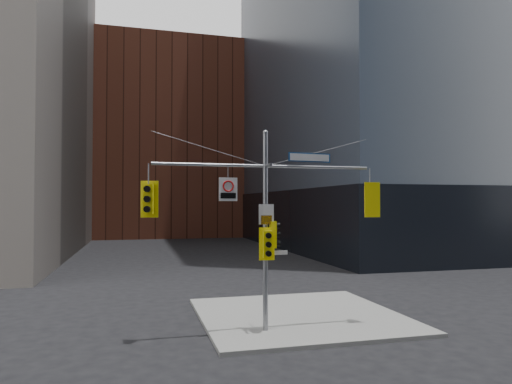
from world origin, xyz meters
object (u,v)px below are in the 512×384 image
traffic_light_pole_front (268,244)px  traffic_light_west_arm (148,199)px  signal_assembly (265,210)px  traffic_light_pole_side (274,235)px  traffic_light_east_arm (370,200)px  street_sign_blade (310,157)px  regulatory_sign_arm (228,189)px

traffic_light_pole_front → traffic_light_west_arm: bearing=-178.3°
signal_assembly → traffic_light_pole_front: signal_assembly is taller
traffic_light_pole_side → traffic_light_east_arm: bearing=-84.8°
traffic_light_west_arm → traffic_light_pole_side: (4.40, -0.01, -1.26)m
traffic_light_pole_side → traffic_light_pole_front: size_ratio=0.82×
street_sign_blade → traffic_light_pole_front: bearing=-176.7°
street_sign_blade → traffic_light_east_arm: bearing=-5.9°
signal_assembly → traffic_light_pole_side: size_ratio=8.37×
traffic_light_west_arm → traffic_light_pole_front: 4.38m
signal_assembly → regulatory_sign_arm: size_ratio=9.66×
signal_assembly → regulatory_sign_arm: signal_assembly is taller
traffic_light_pole_side → traffic_light_west_arm: bearing=95.1°
street_sign_blade → traffic_light_pole_side: bearing=174.2°
traffic_light_pole_side → traffic_light_pole_front: traffic_light_pole_side is taller
traffic_light_pole_front → street_sign_blade: bearing=14.7°
regulatory_sign_arm → traffic_light_pole_side: bearing=-3.4°
traffic_light_west_arm → regulatory_sign_arm: size_ratio=1.51×
regulatory_sign_arm → street_sign_blade: bearing=-3.8°
traffic_light_east_arm → street_sign_blade: street_sign_blade is taller
traffic_light_west_arm → traffic_light_pole_front: bearing=10.3°
signal_assembly → street_sign_blade: bearing=0.1°
traffic_light_west_arm → regulatory_sign_arm: (2.72, -0.03, 0.38)m
traffic_light_pole_front → street_sign_blade: street_sign_blade is taller
traffic_light_east_arm → traffic_light_pole_side: size_ratio=1.39×
traffic_light_west_arm → traffic_light_east_arm: (8.22, -0.01, 0.00)m
traffic_light_west_arm → street_sign_blade: street_sign_blade is taller
street_sign_blade → regulatory_sign_arm: 3.27m
traffic_light_east_arm → street_sign_blade: bearing=0.3°
traffic_light_east_arm → traffic_light_pole_side: 4.03m
signal_assembly → traffic_light_east_arm: size_ratio=6.04×
signal_assembly → traffic_light_west_arm: bearing=179.8°
traffic_light_west_arm → street_sign_blade: bearing=14.1°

